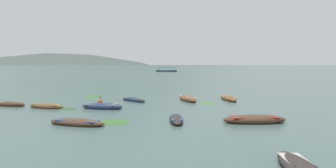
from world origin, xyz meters
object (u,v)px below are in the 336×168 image
at_px(rowboat_7, 134,100).
at_px(rowboat_9, 102,106).
at_px(rowboat_8, 77,122).
at_px(rowboat_4, 188,99).
at_px(ferry_0, 166,71).
at_px(rowboat_0, 254,119).
at_px(rowboat_2, 46,106).
at_px(rowboat_6, 10,104).
at_px(rowboat_3, 228,98).
at_px(rowboat_1, 176,119).
at_px(mooring_buoy, 100,101).

bearing_deg(rowboat_7, rowboat_9, -112.41).
distance_m(rowboat_8, rowboat_9, 6.57).
bearing_deg(rowboat_8, rowboat_4, 57.69).
bearing_deg(rowboat_8, rowboat_9, 91.97).
relative_size(rowboat_7, ferry_0, 0.30).
relative_size(rowboat_0, rowboat_9, 1.11).
height_order(rowboat_2, rowboat_6, rowboat_6).
xyz_separation_m(rowboat_4, rowboat_8, (-7.75, -12.26, -0.06)).
height_order(rowboat_3, ferry_0, ferry_0).
relative_size(rowboat_0, rowboat_3, 1.02).
relative_size(rowboat_1, rowboat_7, 0.96).
height_order(rowboat_2, rowboat_7, rowboat_2).
bearing_deg(rowboat_0, rowboat_4, 111.50).
relative_size(rowboat_2, rowboat_3, 0.84).
relative_size(rowboat_4, rowboat_9, 1.04).
relative_size(rowboat_4, rowboat_7, 1.27).
xyz_separation_m(rowboat_7, ferry_0, (-2.12, 112.87, 0.28)).
distance_m(ferry_0, mooring_buoy, 114.04).
bearing_deg(ferry_0, rowboat_3, -83.49).
relative_size(rowboat_2, rowboat_8, 0.89).
relative_size(rowboat_7, rowboat_8, 0.80).
bearing_deg(rowboat_1, rowboat_3, 63.76).
xyz_separation_m(rowboat_1, rowboat_4, (1.12, 10.96, 0.05)).
height_order(rowboat_4, mooring_buoy, mooring_buoy).
distance_m(rowboat_3, rowboat_8, 17.97).
bearing_deg(rowboat_7, rowboat_4, 7.25).
bearing_deg(rowboat_2, ferry_0, 87.48).
bearing_deg(rowboat_1, rowboat_4, 84.15).
xyz_separation_m(rowboat_7, mooring_buoy, (-3.39, -1.16, -0.06)).
distance_m(rowboat_4, rowboat_7, 5.99).
height_order(rowboat_6, mooring_buoy, mooring_buoy).
bearing_deg(mooring_buoy, rowboat_6, -161.58).
xyz_separation_m(rowboat_1, rowboat_7, (-4.82, 10.21, -0.00)).
xyz_separation_m(rowboat_3, rowboat_6, (-22.00, -5.33, -0.01)).
bearing_deg(rowboat_1, rowboat_6, 158.57).
distance_m(rowboat_0, rowboat_1, 5.46).
distance_m(rowboat_4, rowboat_8, 14.51).
bearing_deg(rowboat_6, mooring_buoy, 18.42).
relative_size(rowboat_6, rowboat_8, 0.78).
bearing_deg(rowboat_8, rowboat_3, 46.36).
height_order(rowboat_2, rowboat_8, rowboat_2).
bearing_deg(mooring_buoy, rowboat_9, -70.36).
bearing_deg(rowboat_9, rowboat_2, 179.24).
height_order(rowboat_4, rowboat_8, rowboat_4).
distance_m(rowboat_0, mooring_buoy, 16.41).
bearing_deg(ferry_0, rowboat_4, -85.89).
bearing_deg(rowboat_7, rowboat_2, -146.32).
height_order(rowboat_8, ferry_0, ferry_0).
height_order(rowboat_0, rowboat_4, rowboat_4).
distance_m(rowboat_6, rowboat_7, 12.04).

